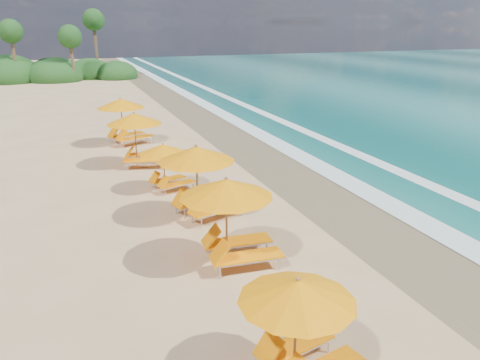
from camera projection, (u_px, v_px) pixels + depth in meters
The scene contains 10 objects.
ground at pixel (240, 211), 17.14m from camera, with size 160.00×160.00×0.00m, color tan.
wet_sand at pixel (335, 197), 18.48m from camera, with size 4.00×160.00×0.01m, color olive.
surf_foam at pixel (392, 189), 19.38m from camera, with size 4.00×160.00×0.01m.
station_1 at pixel (303, 321), 8.78m from camera, with size 2.72×2.62×2.23m.
station_2 at pixel (234, 215), 13.02m from camera, with size 2.95×2.76×2.62m.
station_3 at pixel (202, 177), 16.18m from camera, with size 3.39×3.32×2.67m.
station_4 at pixel (167, 163), 19.01m from camera, with size 2.49×2.42×1.99m.
station_5 at pixel (140, 136), 22.13m from camera, with size 3.25×3.15×2.61m.
station_6 at pixel (125, 118), 26.12m from camera, with size 3.38×3.31×2.65m.
treeline at pixel (18, 73), 53.84m from camera, with size 25.80×8.80×9.74m.
Camera 1 is at (-5.62, -14.86, 6.55)m, focal length 35.23 mm.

